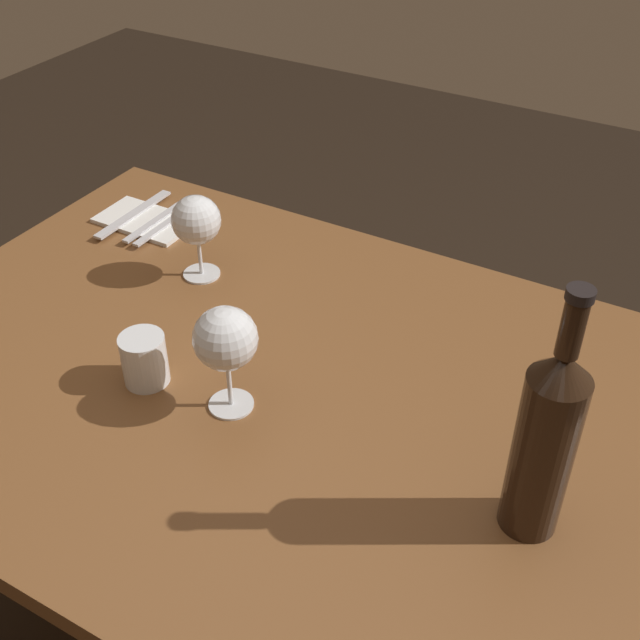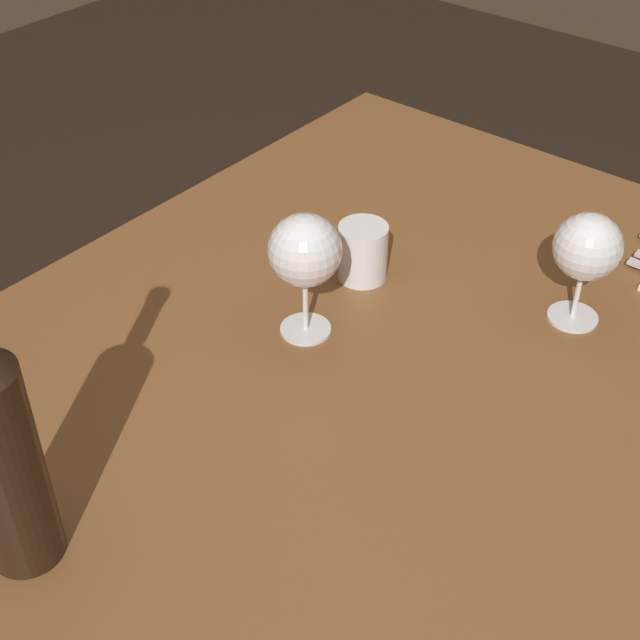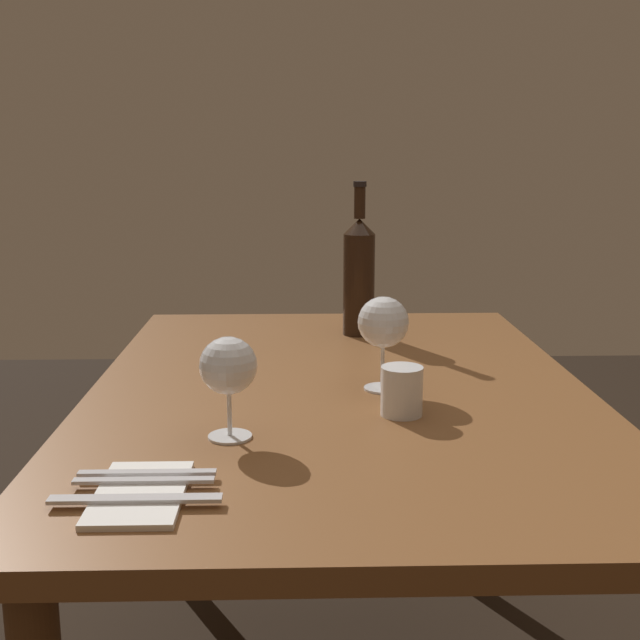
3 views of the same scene
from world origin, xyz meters
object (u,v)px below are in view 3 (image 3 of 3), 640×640
Objects in this scene: wine_glass_left at (383,324)px; fork_outer at (147,473)px; wine_glass_right at (228,368)px; fork_inner at (144,481)px; water_tumbler at (402,393)px; folded_napkin at (140,493)px; wine_bottle at (359,274)px; table_knife at (135,499)px.

wine_glass_left is 0.94× the size of fork_outer.
wine_glass_right is 0.23m from fork_inner.
water_tumbler is 0.46m from fork_inner.
wine_glass_right is 1.92× the size of water_tumbler.
wine_bottle is at bearing 159.04° from folded_napkin.
wine_bottle is at bearing -178.65° from wine_glass_left.
folded_napkin is 0.05m from fork_outer.
wine_bottle is 1.67× the size of table_knife.
table_knife is (0.33, -0.37, -0.03)m from water_tumbler.
wine_bottle is 0.98m from table_knife.
fork_inner is (-0.03, 0.00, 0.01)m from folded_napkin.
wine_glass_left reaches higher than folded_napkin.
water_tumbler reaches higher than fork_inner.
fork_outer is at bearing -41.39° from wine_glass_left.
fork_outer is (-0.02, 0.00, 0.00)m from fork_inner.
wine_glass_right is 0.86× the size of fork_outer.
fork_inner is (0.42, -0.35, -0.11)m from wine_glass_left.
water_tumbler is 0.50m from table_knife.
wine_glass_right is 0.74× the size of table_knife.
fork_inner is 0.86× the size of table_knife.
wine_bottle is 0.96m from folded_napkin.
wine_glass_left is 0.44m from wine_bottle.
wine_glass_right is 0.21m from fork_outer.
wine_glass_left reaches higher than table_knife.
fork_inner is at bearing -52.57° from water_tumbler.
water_tumbler is at bearing 129.82° from folded_napkin.
water_tumbler is at bearing 110.08° from wine_glass_right.
wine_glass_left reaches higher than fork_outer.
folded_napkin is at bearing -20.96° from wine_bottle.
fork_outer is (0.16, -0.10, -0.10)m from wine_glass_right.
wine_glass_right is 0.82× the size of folded_napkin.
fork_outer is (0.83, -0.34, -0.13)m from wine_bottle.
wine_glass_left reaches higher than water_tumbler.
folded_napkin is 0.03m from fork_inner.
wine_bottle is 1.85× the size of folded_napkin.
water_tumbler reaches higher than table_knife.
fork_outer is (0.25, -0.37, -0.03)m from water_tumbler.
fork_inner and fork_outer have the same top height.
wine_bottle is at bearing 159.67° from table_knife.
fork_inner is (0.18, -0.10, -0.10)m from wine_glass_right.
wine_glass_left reaches higher than wine_glass_right.
water_tumbler is at bearing 6.70° from wine_glass_left.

